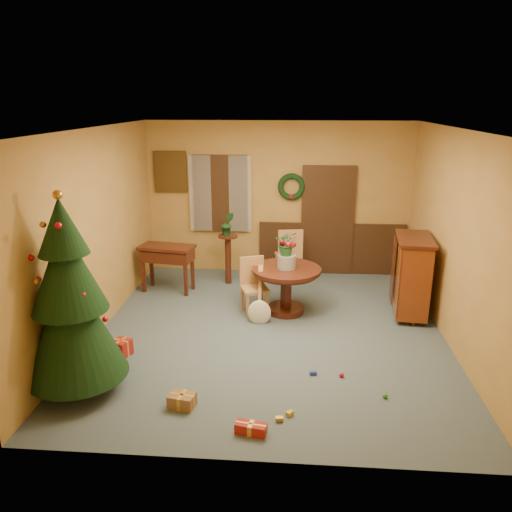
# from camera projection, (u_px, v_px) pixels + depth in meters

# --- Properties ---
(room_envelope) EXTENTS (5.50, 5.50, 5.50)m
(room_envelope) POSITION_uv_depth(u_px,v_px,m) (288.00, 217.00, 9.54)
(room_envelope) COLOR #394A53
(room_envelope) RESTS_ON ground
(dining_table) EXTENTS (1.09, 1.09, 0.75)m
(dining_table) POSITION_uv_depth(u_px,v_px,m) (286.00, 281.00, 7.85)
(dining_table) COLOR black
(dining_table) RESTS_ON floor
(urn) EXTENTS (0.29, 0.29, 0.21)m
(urn) POSITION_uv_depth(u_px,v_px,m) (287.00, 262.00, 7.75)
(urn) COLOR slate
(urn) RESTS_ON dining_table
(centerpiece_plant) EXTENTS (0.35, 0.31, 0.39)m
(centerpiece_plant) POSITION_uv_depth(u_px,v_px,m) (287.00, 243.00, 7.66)
(centerpiece_plant) COLOR #1E4C23
(centerpiece_plant) RESTS_ON urn
(chair_near) EXTENTS (0.50, 0.50, 0.90)m
(chair_near) POSITION_uv_depth(u_px,v_px,m) (253.00, 283.00, 7.89)
(chair_near) COLOR #A47441
(chair_near) RESTS_ON floor
(chair_far) EXTENTS (0.53, 0.53, 1.04)m
(chair_far) POSITION_uv_depth(u_px,v_px,m) (289.00, 254.00, 9.16)
(chair_far) COLOR #A47441
(chair_far) RESTS_ON floor
(guitar) EXTENTS (0.39, 0.56, 0.82)m
(guitar) POSITION_uv_depth(u_px,v_px,m) (259.00, 297.00, 7.50)
(guitar) COLOR beige
(guitar) RESTS_ON floor
(plant_stand) EXTENTS (0.36, 0.36, 0.92)m
(plant_stand) POSITION_uv_depth(u_px,v_px,m) (228.00, 254.00, 9.12)
(plant_stand) COLOR black
(plant_stand) RESTS_ON floor
(stand_plant) EXTENTS (0.28, 0.25, 0.43)m
(stand_plant) POSITION_uv_depth(u_px,v_px,m) (228.00, 224.00, 8.95)
(stand_plant) COLOR #19471E
(stand_plant) RESTS_ON plant_stand
(christmas_tree) EXTENTS (1.15, 1.15, 2.37)m
(christmas_tree) POSITION_uv_depth(u_px,v_px,m) (70.00, 301.00, 5.55)
(christmas_tree) COLOR #382111
(christmas_tree) RESTS_ON floor
(writing_desk) EXTENTS (1.00, 0.61, 0.83)m
(writing_desk) POSITION_uv_depth(u_px,v_px,m) (167.00, 257.00, 8.73)
(writing_desk) COLOR black
(writing_desk) RESTS_ON floor
(sideboard) EXTENTS (0.63, 1.04, 1.27)m
(sideboard) POSITION_uv_depth(u_px,v_px,m) (412.00, 274.00, 7.71)
(sideboard) COLOR #59190A
(sideboard) RESTS_ON floor
(gift_a) EXTENTS (0.31, 0.25, 0.15)m
(gift_a) POSITION_uv_depth(u_px,v_px,m) (182.00, 400.00, 5.54)
(gift_a) COLOR brown
(gift_a) RESTS_ON floor
(gift_b) EXTENTS (0.28, 0.28, 0.22)m
(gift_b) POSITION_uv_depth(u_px,v_px,m) (122.00, 348.00, 6.63)
(gift_b) COLOR maroon
(gift_b) RESTS_ON floor
(gift_c) EXTENTS (0.34, 0.31, 0.16)m
(gift_c) POSITION_uv_depth(u_px,v_px,m) (107.00, 357.00, 6.45)
(gift_c) COLOR brown
(gift_c) RESTS_ON floor
(gift_d) EXTENTS (0.34, 0.19, 0.11)m
(gift_d) POSITION_uv_depth(u_px,v_px,m) (251.00, 428.00, 5.09)
(gift_d) COLOR maroon
(gift_d) RESTS_ON floor
(toy_a) EXTENTS (0.09, 0.06, 0.05)m
(toy_a) POSITION_uv_depth(u_px,v_px,m) (313.00, 373.00, 6.18)
(toy_a) COLOR #24399C
(toy_a) RESTS_ON floor
(toy_b) EXTENTS (0.06, 0.06, 0.06)m
(toy_b) POSITION_uv_depth(u_px,v_px,m) (385.00, 396.00, 5.70)
(toy_b) COLOR #248627
(toy_b) RESTS_ON floor
(toy_c) EXTENTS (0.09, 0.09, 0.05)m
(toy_c) POSITION_uv_depth(u_px,v_px,m) (290.00, 413.00, 5.39)
(toy_c) COLOR gold
(toy_c) RESTS_ON floor
(toy_d) EXTENTS (0.06, 0.06, 0.06)m
(toy_d) POSITION_uv_depth(u_px,v_px,m) (341.00, 375.00, 6.13)
(toy_d) COLOR red
(toy_d) RESTS_ON floor
(toy_e) EXTENTS (0.09, 0.06, 0.05)m
(toy_e) POSITION_uv_depth(u_px,v_px,m) (279.00, 419.00, 5.29)
(toy_e) COLOR #C3822E
(toy_e) RESTS_ON floor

